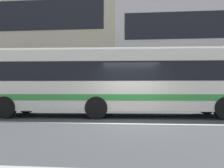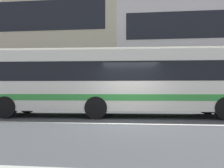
% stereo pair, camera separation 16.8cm
% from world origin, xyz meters
% --- Properties ---
extents(ground_plane, '(160.00, 160.00, 0.00)m').
position_xyz_m(ground_plane, '(0.00, 0.00, 0.00)').
color(ground_plane, '#3A3E41').
extents(lane_centre_line, '(60.00, 0.16, 0.01)m').
position_xyz_m(lane_centre_line, '(0.00, 0.00, 0.00)').
color(lane_centre_line, silver).
rests_on(lane_centre_line, ground_plane).
extents(hedge_row_far, '(15.33, 1.10, 0.98)m').
position_xyz_m(hedge_row_far, '(-1.21, 6.18, 0.49)').
color(hedge_row_far, '#326C29').
rests_on(hedge_row_far, ground_plane).
extents(apartment_block_left, '(24.75, 9.63, 13.60)m').
position_xyz_m(apartment_block_left, '(-13.84, 15.54, 6.80)').
color(apartment_block_left, '#C1B79B').
rests_on(apartment_block_left, ground_plane).
extents(apartment_block_right, '(20.61, 9.63, 11.51)m').
position_xyz_m(apartment_block_right, '(8.84, 15.54, 5.75)').
color(apartment_block_right, silver).
rests_on(apartment_block_right, ground_plane).
extents(transit_bus, '(11.86, 3.06, 3.21)m').
position_xyz_m(transit_bus, '(-0.87, 2.42, 1.77)').
color(transit_bus, white).
rests_on(transit_bus, ground_plane).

